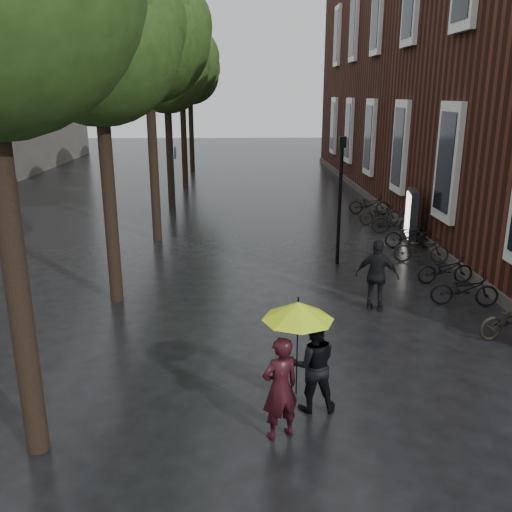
{
  "coord_description": "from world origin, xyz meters",
  "views": [
    {
      "loc": [
        -1.06,
        -5.92,
        5.0
      ],
      "look_at": [
        -0.62,
        5.89,
        1.46
      ],
      "focal_mm": 38.0,
      "sensor_mm": 36.0,
      "label": 1
    }
  ],
  "objects_px": {
    "person_burgundy": "(280,388)",
    "parked_bicycles": "(413,240)",
    "lamp_post": "(340,188)",
    "ad_lightbox": "(411,216)",
    "person_black": "(313,364)",
    "pedestrian_walking": "(377,276)"
  },
  "relations": [
    {
      "from": "person_burgundy",
      "to": "lamp_post",
      "type": "distance_m",
      "value": 9.12
    },
    {
      "from": "parked_bicycles",
      "to": "lamp_post",
      "type": "distance_m",
      "value": 3.45
    },
    {
      "from": "person_black",
      "to": "parked_bicycles",
      "type": "xyz_separation_m",
      "value": [
        4.52,
        9.02,
        -0.37
      ]
    },
    {
      "from": "parked_bicycles",
      "to": "lamp_post",
      "type": "xyz_separation_m",
      "value": [
        -2.67,
        -1.1,
        1.89
      ]
    },
    {
      "from": "lamp_post",
      "to": "pedestrian_walking",
      "type": "bearing_deg",
      "value": -86.08
    },
    {
      "from": "parked_bicycles",
      "to": "ad_lightbox",
      "type": "relative_size",
      "value": 7.18
    },
    {
      "from": "person_black",
      "to": "parked_bicycles",
      "type": "distance_m",
      "value": 10.1
    },
    {
      "from": "person_burgundy",
      "to": "parked_bicycles",
      "type": "xyz_separation_m",
      "value": [
        5.12,
        9.76,
        -0.38
      ]
    },
    {
      "from": "person_black",
      "to": "lamp_post",
      "type": "relative_size",
      "value": 0.42
    },
    {
      "from": "person_black",
      "to": "parked_bicycles",
      "type": "bearing_deg",
      "value": -117.77
    },
    {
      "from": "person_burgundy",
      "to": "parked_bicycles",
      "type": "distance_m",
      "value": 11.02
    },
    {
      "from": "person_black",
      "to": "pedestrian_walking",
      "type": "distance_m",
      "value": 4.71
    },
    {
      "from": "person_burgundy",
      "to": "parked_bicycles",
      "type": "bearing_deg",
      "value": -142.53
    },
    {
      "from": "parked_bicycles",
      "to": "ad_lightbox",
      "type": "xyz_separation_m",
      "value": [
        0.34,
        1.36,
        0.49
      ]
    },
    {
      "from": "parked_bicycles",
      "to": "lamp_post",
      "type": "relative_size",
      "value": 3.46
    },
    {
      "from": "person_burgundy",
      "to": "pedestrian_walking",
      "type": "xyz_separation_m",
      "value": [
        2.71,
        4.95,
        0.05
      ]
    },
    {
      "from": "person_burgundy",
      "to": "ad_lightbox",
      "type": "distance_m",
      "value": 12.38
    },
    {
      "from": "pedestrian_walking",
      "to": "person_black",
      "type": "bearing_deg",
      "value": 84.59
    },
    {
      "from": "ad_lightbox",
      "to": "lamp_post",
      "type": "bearing_deg",
      "value": -129.88
    },
    {
      "from": "person_black",
      "to": "pedestrian_walking",
      "type": "height_order",
      "value": "pedestrian_walking"
    },
    {
      "from": "pedestrian_walking",
      "to": "parked_bicycles",
      "type": "bearing_deg",
      "value": -95.47
    },
    {
      "from": "pedestrian_walking",
      "to": "ad_lightbox",
      "type": "distance_m",
      "value": 6.75
    }
  ]
}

